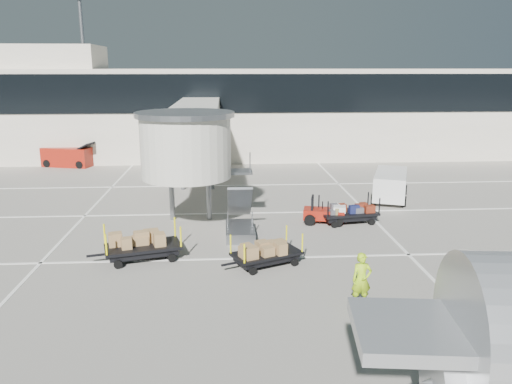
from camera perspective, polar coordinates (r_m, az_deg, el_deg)
ground at (r=20.17m, az=2.66°, el=-9.61°), size 140.00×140.00×0.00m
lane_markings at (r=28.88m, az=-0.64°, el=-2.22°), size 40.00×30.00×0.02m
terminal at (r=48.50m, az=-1.54°, el=9.29°), size 64.00×12.11×15.20m
jet_bridge at (r=30.93m, az=-7.11°, el=6.85°), size 5.70×20.40×6.03m
baggage_tug at (r=26.90m, az=7.90°, el=-2.45°), size 2.37×1.80×1.44m
suitcase_cart at (r=27.16m, az=10.55°, el=-2.41°), size 3.78×1.98×1.45m
box_cart_near at (r=21.05m, az=1.40°, el=-6.94°), size 3.49×2.46×1.37m
box_cart_far at (r=22.13m, az=-12.82°, el=-6.05°), size 4.01×2.38×1.54m
ground_worker at (r=17.88m, az=11.98°, el=-9.76°), size 0.71×0.48×1.92m
minivan at (r=32.57m, az=15.13°, el=1.04°), size 3.36×4.94×1.74m
belt_loader at (r=44.97m, az=-20.67°, el=3.78°), size 4.61×2.69×2.09m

